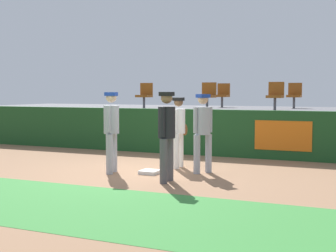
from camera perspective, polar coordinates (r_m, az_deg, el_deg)
ground_plane at (r=10.75m, az=-3.39°, el=-5.63°), size 60.00×60.00×0.00m
grass_foreground_strip at (r=8.13m, az=-13.73°, el=-8.91°), size 18.00×2.80×0.01m
first_base at (r=10.61m, az=-2.19°, el=-5.54°), size 0.40×0.40×0.08m
player_fielder_home at (r=11.34m, az=1.31°, el=-0.16°), size 0.33×0.54×1.68m
player_runner_visitor at (r=10.60m, az=4.21°, el=-0.19°), size 0.47×0.47×1.77m
player_coach_visitor at (r=10.67m, az=-6.80°, el=-0.04°), size 0.41×0.50×1.81m
player_umpire at (r=9.52m, az=-0.16°, el=-0.49°), size 0.35×0.51×1.82m
field_wall at (r=13.74m, az=3.12°, el=-0.72°), size 18.00×0.26×1.32m
bleacher_platform at (r=16.17m, az=6.30°, el=-0.08°), size 18.00×4.80×1.28m
seat_front_right at (r=14.52m, az=12.77°, el=3.74°), size 0.46×0.44×0.84m
seat_front_left at (r=15.94m, az=-2.79°, el=3.87°), size 0.45×0.44×0.84m
seat_back_right at (r=16.25m, az=14.93°, el=3.74°), size 0.44×0.44×0.84m
seat_front_center at (r=15.08m, az=4.81°, el=3.85°), size 0.47×0.44×0.84m
seat_back_center at (r=16.81m, az=6.58°, el=3.86°), size 0.44×0.44×0.84m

